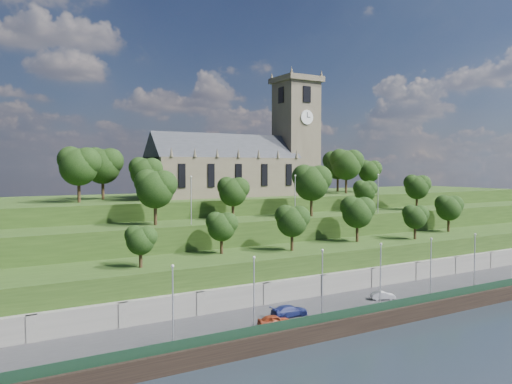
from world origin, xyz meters
TOP-DOWN VIEW (x-y plane):
  - ground at (0.00, 0.00)m, footprint 320.00×320.00m
  - promenade at (0.00, 6.00)m, footprint 160.00×12.00m
  - quay_wall at (0.00, -0.05)m, footprint 160.00×0.50m
  - fence at (0.00, 0.60)m, footprint 160.00×0.10m
  - retaining_wall at (0.00, 11.97)m, footprint 160.00×2.10m
  - embankment_lower at (0.00, 18.00)m, footprint 160.00×12.00m
  - embankment_upper at (0.00, 29.00)m, footprint 160.00×10.00m
  - hilltop at (0.00, 50.00)m, footprint 160.00×32.00m
  - church at (0.79, 45.98)m, footprint 38.60×12.35m
  - trees_lower at (5.55, 18.34)m, footprint 69.77×8.61m
  - trees_upper at (0.64, 27.92)m, footprint 63.33×8.71m
  - trees_hilltop at (1.25, 44.81)m, footprint 74.84×16.04m
  - lamp_posts_promenade at (-2.00, 2.50)m, footprint 60.36×0.36m
  - lamp_posts_upper at (0.00, 26.00)m, footprint 40.36×0.36m
  - car_left at (-19.18, 2.51)m, footprint 4.29×2.51m
  - car_middle at (0.84, 4.88)m, footprint 3.69×2.58m
  - car_right at (-15.38, 4.90)m, footprint 5.05×2.21m

SIDE VIEW (x-z plane):
  - ground at x=0.00m, z-range 0.00..0.00m
  - promenade at x=0.00m, z-range 0.00..2.00m
  - quay_wall at x=0.00m, z-range 0.00..2.20m
  - retaining_wall at x=0.00m, z-range 0.00..5.00m
  - car_middle at x=0.84m, z-range 2.00..3.15m
  - fence at x=0.00m, z-range 2.00..3.20m
  - car_left at x=-19.18m, z-range 2.00..3.37m
  - car_right at x=-15.38m, z-range 2.00..3.45m
  - embankment_lower at x=0.00m, z-range 0.00..8.00m
  - embankment_upper at x=0.00m, z-range 0.00..12.00m
  - lamp_posts_promenade at x=-2.00m, z-range 2.62..11.39m
  - hilltop at x=0.00m, z-range 0.00..15.00m
  - trees_lower at x=5.55m, z-range 8.82..16.86m
  - lamp_posts_upper at x=0.00m, z-range 12.61..20.36m
  - trees_upper at x=0.64m, z-range 12.92..22.53m
  - trees_hilltop at x=1.25m, z-range 16.36..26.69m
  - church at x=0.79m, z-range 8.72..36.32m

